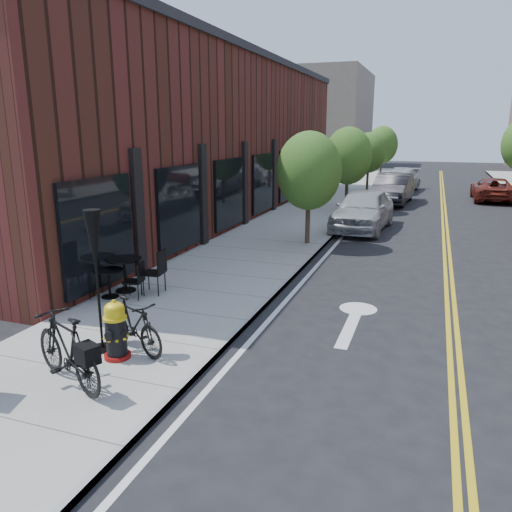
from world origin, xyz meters
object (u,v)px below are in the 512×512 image
at_px(parked_car_c, 400,180).
at_px(parked_car_a, 363,209).
at_px(bistro_set_b, 109,279).
at_px(bicycle_right, 134,325).
at_px(bistro_set_c, 125,270).
at_px(parked_car_b, 393,188).
at_px(fire_hydrant, 116,331).
at_px(patio_umbrella, 95,251).
at_px(bicycle_left, 67,349).
at_px(parked_car_far, 493,189).

bearing_deg(parked_car_c, parked_car_a, -85.51).
height_order(bistro_set_b, parked_car_a, parked_car_a).
xyz_separation_m(bicycle_right, parked_car_c, (2.74, 26.87, 0.12)).
bearing_deg(bistro_set_b, bistro_set_c, 69.98).
relative_size(parked_car_b, parked_car_c, 0.99).
bearing_deg(parked_car_c, fire_hydrant, -89.31).
height_order(fire_hydrant, patio_umbrella, patio_umbrella).
xyz_separation_m(bicycle_left, patio_umbrella, (-0.30, 1.23, 1.24)).
relative_size(bistro_set_b, parked_car_b, 0.33).
bearing_deg(parked_car_c, parked_car_far, -19.94).
xyz_separation_m(bicycle_right, bistro_set_c, (-2.11, 2.87, 0.05)).
bearing_deg(fire_hydrant, bistro_set_b, 134.36).
xyz_separation_m(fire_hydrant, parked_car_b, (2.87, 21.57, 0.20)).
xyz_separation_m(bicycle_left, parked_car_far, (8.33, 25.58, -0.05)).
bearing_deg(parked_car_far, parked_car_b, 28.79).
height_order(bicycle_right, parked_car_b, parked_car_b).
bearing_deg(fire_hydrant, bistro_set_c, 128.47).
height_order(bicycle_right, parked_car_c, parked_car_c).
bearing_deg(bistro_set_c, parked_car_a, 60.18).
height_order(bicycle_right, patio_umbrella, patio_umbrella).
bearing_deg(parked_car_b, bistro_set_c, -100.43).
height_order(bistro_set_b, parked_car_far, parked_car_far).
xyz_separation_m(bistro_set_c, patio_umbrella, (1.52, -3.01, 1.29)).
distance_m(bistro_set_c, parked_car_c, 24.49).
distance_m(bistro_set_b, patio_umbrella, 3.26).
distance_m(patio_umbrella, parked_car_a, 13.68).
bearing_deg(parked_car_far, parked_car_a, 61.57).
relative_size(bicycle_left, parked_car_b, 0.39).
xyz_separation_m(bistro_set_c, parked_car_c, (4.86, 24.00, 0.07)).
distance_m(bicycle_left, parked_car_far, 26.90).
bearing_deg(patio_umbrella, bicycle_left, -76.19).
xyz_separation_m(bicycle_left, bistro_set_b, (-1.90, 3.72, -0.14)).
distance_m(bicycle_left, bistro_set_c, 4.62).
height_order(parked_car_a, parked_car_far, parked_car_a).
bearing_deg(parked_car_b, patio_umbrella, -94.50).
xyz_separation_m(parked_car_c, parked_car_far, (5.29, -2.66, -0.07)).
distance_m(fire_hydrant, parked_car_far, 25.87).
height_order(bistro_set_c, parked_car_a, parked_car_a).
xyz_separation_m(fire_hydrant, bistro_set_b, (-2.05, 2.68, -0.06)).
bearing_deg(parked_car_b, parked_car_c, 94.12).
bearing_deg(parked_car_c, bistro_set_b, -94.64).
bearing_deg(patio_umbrella, bicycle_right, 12.68).
height_order(fire_hydrant, parked_car_a, parked_car_a).
xyz_separation_m(bistro_set_b, parked_car_b, (4.92, 18.88, 0.26)).
relative_size(parked_car_c, parked_car_far, 1.07).
distance_m(bistro_set_b, parked_car_a, 11.72).
height_order(patio_umbrella, parked_car_a, patio_umbrella).
xyz_separation_m(bicycle_left, parked_car_a, (2.50, 14.58, 0.12)).
relative_size(bistro_set_c, parked_car_far, 0.43).
bearing_deg(parked_car_c, patio_umbrella, -90.30).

